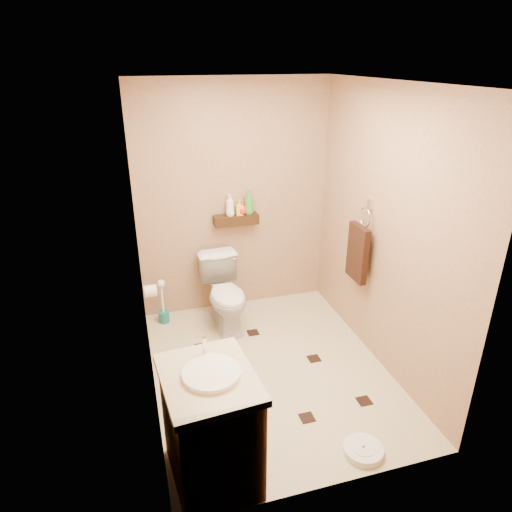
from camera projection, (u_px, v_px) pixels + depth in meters
name	position (u px, v px, depth m)	size (l,w,h in m)	color
ground	(270.00, 370.00, 4.06)	(2.50, 2.50, 0.00)	beige
wall_back	(234.00, 201.00, 4.68)	(2.00, 0.04, 2.40)	tan
wall_front	(342.00, 330.00, 2.48)	(2.00, 0.04, 2.40)	tan
wall_left	(141.00, 260.00, 3.32)	(0.04, 2.50, 2.40)	tan
wall_right	(384.00, 233.00, 3.83)	(0.04, 2.50, 2.40)	tan
ceiling	(274.00, 82.00, 3.09)	(2.00, 2.50, 0.02)	white
wall_shelf	(236.00, 220.00, 4.68)	(0.46, 0.14, 0.10)	#37230F
floor_accents	(275.00, 371.00, 4.03)	(1.25, 1.36, 0.01)	black
toilet	(226.00, 294.00, 4.60)	(0.40, 0.71, 0.72)	white
vanity	(211.00, 426.00, 2.88)	(0.60, 0.71, 0.94)	brown
bathroom_scale	(363.00, 450.00, 3.20)	(0.29, 0.29, 0.06)	white
toilet_brush	(163.00, 307.00, 4.72)	(0.11, 0.11, 0.49)	#1A6968
towel_ring	(358.00, 250.00, 4.13)	(0.12, 0.30, 0.76)	silver
toilet_paper	(150.00, 291.00, 4.15)	(0.12, 0.11, 0.12)	white
bottle_a	(230.00, 205.00, 4.60)	(0.09, 0.09, 0.23)	white
bottle_b	(239.00, 207.00, 4.64)	(0.07, 0.07, 0.16)	yellow
bottle_c	(242.00, 208.00, 4.65)	(0.10, 0.10, 0.13)	red
bottle_d	(249.00, 202.00, 4.64)	(0.10, 0.10, 0.25)	green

